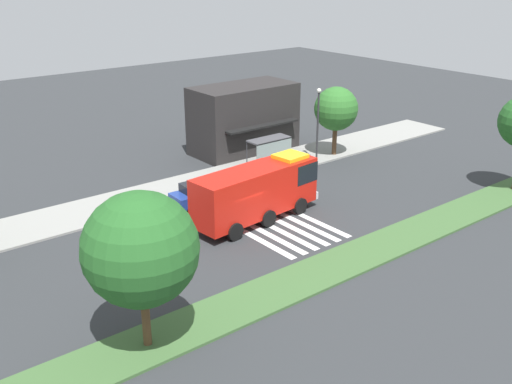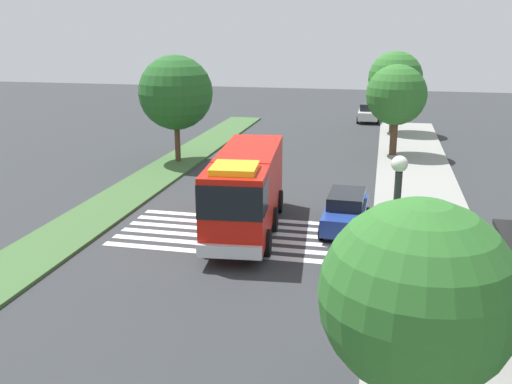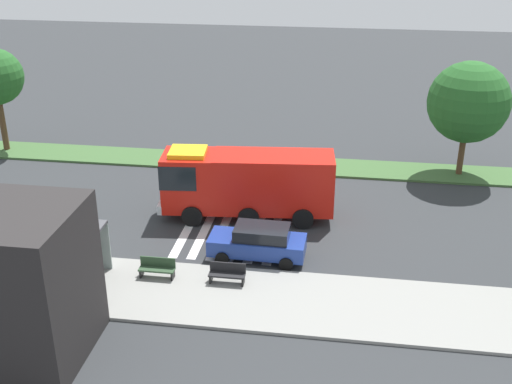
{
  "view_description": "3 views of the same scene",
  "coord_description": "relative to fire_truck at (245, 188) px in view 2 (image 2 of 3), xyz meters",
  "views": [
    {
      "loc": [
        -20.12,
        -27.09,
        15.57
      ],
      "look_at": [
        2.32,
        1.07,
        1.56
      ],
      "focal_mm": 41.72,
      "sensor_mm": 36.0,
      "label": 1
    },
    {
      "loc": [
        25.48,
        5.99,
        8.87
      ],
      "look_at": [
        0.1,
        0.37,
        1.37
      ],
      "focal_mm": 40.44,
      "sensor_mm": 36.0,
      "label": 2
    },
    {
      "loc": [
        -3.22,
        30.55,
        15.17
      ],
      "look_at": [
        1.18,
        0.83,
        1.72
      ],
      "focal_mm": 44.54,
      "sensor_mm": 36.0,
      "label": 3
    }
  ],
  "objects": [
    {
      "name": "ground_plane",
      "position": [
        -2.01,
        -0.32,
        -2.07
      ],
      "size": [
        120.0,
        120.0,
        0.0
      ],
      "primitive_type": "plane",
      "color": "#2D3033"
    },
    {
      "name": "sidewalk",
      "position": [
        -2.01,
        7.81,
        -2.0
      ],
      "size": [
        60.0,
        4.65,
        0.14
      ],
      "primitive_type": "cube",
      "color": "gray",
      "rests_on": "ground_plane"
    },
    {
      "name": "median_strip",
      "position": [
        -2.01,
        -7.62,
        -2.0
      ],
      "size": [
        60.0,
        3.0,
        0.14
      ],
      "primitive_type": "cube",
      "color": "#3D6033",
      "rests_on": "ground_plane"
    },
    {
      "name": "crosswalk",
      "position": [
        0.29,
        -0.32,
        -2.06
      ],
      "size": [
        4.95,
        10.45,
        0.01
      ],
      "color": "silver",
      "rests_on": "ground_plane"
    },
    {
      "name": "fire_truck",
      "position": [
        0.0,
        0.0,
        0.0
      ],
      "size": [
        9.33,
        3.39,
        3.77
      ],
      "rotation": [
        0.0,
        0.0,
        0.09
      ],
      "color": "red",
      "rests_on": "ground_plane"
    },
    {
      "name": "parked_car_west",
      "position": [
        -32.93,
        4.29,
        -1.18
      ],
      "size": [
        4.41,
        2.05,
        1.73
      ],
      "rotation": [
        0.0,
        0.0,
        0.0
      ],
      "color": "silver",
      "rests_on": "ground_plane"
    },
    {
      "name": "parked_car_mid",
      "position": [
        -1.51,
        4.29,
        -1.2
      ],
      "size": [
        4.57,
        2.07,
        1.67
      ],
      "rotation": [
        0.0,
        0.0,
        -0.03
      ],
      "color": "navy",
      "rests_on": "ground_plane"
    },
    {
      "name": "bus_stop_shelter",
      "position": [
        6.68,
        6.79,
        -0.18
      ],
      "size": [
        3.5,
        1.4,
        2.46
      ],
      "color": "#4C4C51",
      "rests_on": "sidewalk"
    },
    {
      "name": "bench_near_shelter",
      "position": [
        2.68,
        6.81,
        -1.48
      ],
      "size": [
        1.6,
        0.5,
        0.9
      ],
      "color": "#2D472D",
      "rests_on": "sidewalk"
    },
    {
      "name": "bench_west_of_shelter",
      "position": [
        -0.49,
        6.81,
        -1.48
      ],
      "size": [
        1.6,
        0.5,
        0.9
      ],
      "color": "black",
      "rests_on": "sidewalk"
    },
    {
      "name": "street_lamp",
      "position": [
        10.95,
        6.09,
        1.65
      ],
      "size": [
        0.36,
        0.36,
        6.04
      ],
      "color": "#2D2D30",
      "rests_on": "sidewalk"
    },
    {
      "name": "sidewalk_tree_far_west",
      "position": [
        -26.55,
        6.49,
        2.59
      ],
      "size": [
        4.47,
        4.47,
        6.77
      ],
      "color": "#513823",
      "rests_on": "sidewalk"
    },
    {
      "name": "sidewalk_tree_west",
      "position": [
        -17.49,
        6.49,
        2.23
      ],
      "size": [
        4.15,
        4.15,
        6.26
      ],
      "color": "#513823",
      "rests_on": "sidewalk"
    },
    {
      "name": "sidewalk_tree_east",
      "position": [
        13.42,
        6.49,
        2.01
      ],
      "size": [
        3.67,
        3.67,
        5.79
      ],
      "color": "#513823",
      "rests_on": "sidewalk"
    },
    {
      "name": "median_tree_far_west",
      "position": [
        -12.35,
        -7.62,
        2.62
      ],
      "size": [
        4.84,
        4.84,
        6.98
      ],
      "color": "#513823",
      "rests_on": "median_strip"
    }
  ]
}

